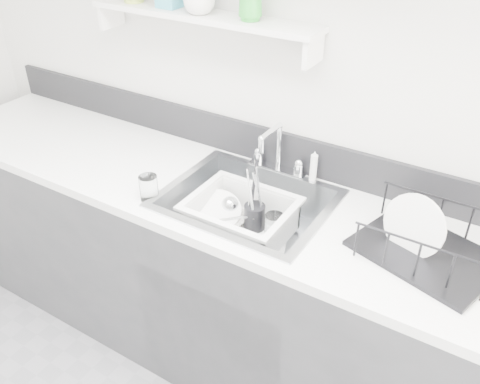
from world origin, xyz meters
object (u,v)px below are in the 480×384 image
Objects in this scene: dish_rack at (429,236)px; sink at (247,218)px; wash_tub at (241,219)px; counter_run at (246,287)px.

sink is at bearing -161.24° from dish_rack.
dish_rack is at bearing 2.19° from sink.
wash_tub is (-0.02, -0.02, 0.00)m from sink.
sink is 0.70m from dish_rack.
sink is at bearing 49.41° from wash_tub.
counter_run is 7.37× the size of dish_rack.
counter_run is 0.37m from sink.
counter_run is at bearing -161.24° from dish_rack.
counter_run is 0.86m from dish_rack.
wash_tub is at bearing -159.77° from dish_rack.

